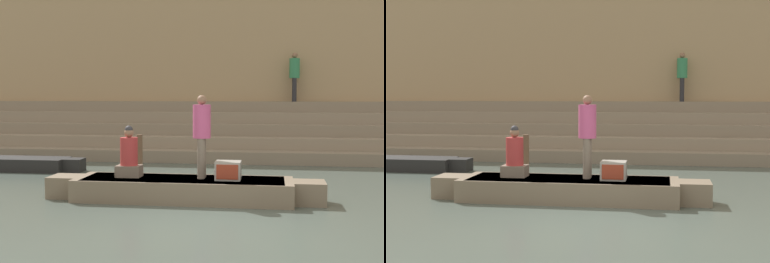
% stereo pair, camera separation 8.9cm
% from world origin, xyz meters
% --- Properties ---
extents(ground_plane, '(120.00, 120.00, 0.00)m').
position_xyz_m(ground_plane, '(0.00, 0.00, 0.00)').
color(ground_plane, '#47544C').
extents(ghat_steps, '(36.00, 3.63, 1.95)m').
position_xyz_m(ghat_steps, '(0.00, 10.16, 0.71)').
color(ghat_steps, gray).
rests_on(ghat_steps, ground).
extents(back_wall, '(34.20, 1.28, 7.41)m').
position_xyz_m(back_wall, '(0.00, 12.09, 3.68)').
color(back_wall, tan).
rests_on(back_wall, ground).
extents(rowboat_main, '(5.79, 1.44, 0.46)m').
position_xyz_m(rowboat_main, '(-0.80, 1.98, 0.24)').
color(rowboat_main, '#756651').
rests_on(rowboat_main, ground).
extents(person_standing, '(0.37, 0.37, 1.73)m').
position_xyz_m(person_standing, '(-0.43, 2.11, 1.45)').
color(person_standing, '#756656').
rests_on(person_standing, rowboat_main).
extents(person_rowing, '(0.52, 0.41, 1.09)m').
position_xyz_m(person_rowing, '(-1.98, 2.04, 0.89)').
color(person_rowing, '#756656').
rests_on(person_rowing, rowboat_main).
extents(tv_set, '(0.52, 0.48, 0.38)m').
position_xyz_m(tv_set, '(0.14, 1.97, 0.65)').
color(tv_set, '#9E998E').
rests_on(tv_set, rowboat_main).
extents(moored_boat_shore, '(4.76, 1.04, 0.37)m').
position_xyz_m(moored_boat_shore, '(-6.72, 5.65, 0.20)').
color(moored_boat_shore, black).
rests_on(moored_boat_shore, ground).
extents(mooring_post, '(0.15, 0.15, 1.20)m').
position_xyz_m(mooring_post, '(-2.27, 4.10, 0.60)').
color(mooring_post, brown).
rests_on(mooring_post, ground).
extents(person_on_steps, '(0.38, 0.38, 1.79)m').
position_xyz_m(person_on_steps, '(1.80, 11.13, 2.98)').
color(person_on_steps, '#28282D').
rests_on(person_on_steps, ghat_steps).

